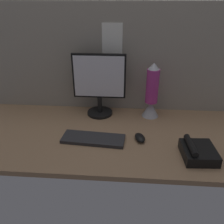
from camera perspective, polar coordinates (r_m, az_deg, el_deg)
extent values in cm
cube|color=#8C6B4C|center=(149.14, -0.60, -5.37)|extent=(180.00, 80.00, 3.00)
cube|color=gray|center=(168.40, 0.43, 12.83)|extent=(180.00, 5.00, 74.14)
cube|color=white|center=(162.80, 0.04, 17.41)|extent=(13.64, 0.40, 19.83)
cylinder|color=black|center=(169.95, -2.95, -0.13)|extent=(18.00, 18.00, 1.80)
cylinder|color=black|center=(167.13, -3.00, 1.82)|extent=(3.20, 3.20, 11.00)
cube|color=black|center=(160.33, -3.14, 8.68)|extent=(36.10, 2.40, 30.44)
cube|color=silver|center=(159.01, -3.20, 8.52)|extent=(33.70, 0.60, 28.04)
cube|color=#262628|center=(140.53, -4.56, -6.50)|extent=(37.92, 15.92, 2.00)
ellipsoid|color=black|center=(140.81, 6.79, -6.21)|extent=(7.95, 10.74, 3.40)
cone|color=#A5A5AD|center=(167.25, 9.32, 0.74)|extent=(11.70, 11.70, 10.63)
cylinder|color=#B2338C|center=(160.52, 9.77, 6.19)|extent=(8.51, 8.51, 23.39)
cone|color=#A5A5AD|center=(156.21, 10.17, 10.93)|extent=(7.66, 7.66, 4.25)
cube|color=black|center=(134.29, 20.26, -9.21)|extent=(18.01, 19.90, 5.60)
cylinder|color=black|center=(130.57, 18.59, -7.66)|extent=(4.13, 17.25, 3.20)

